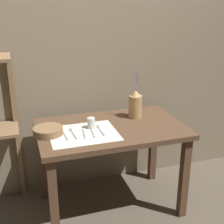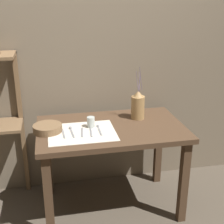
{
  "view_description": "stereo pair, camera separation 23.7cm",
  "coord_description": "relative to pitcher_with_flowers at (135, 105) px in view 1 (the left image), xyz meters",
  "views": [
    {
      "loc": [
        -0.67,
        -2.12,
        1.68
      ],
      "look_at": [
        0.01,
        0.0,
        0.85
      ],
      "focal_mm": 50.0,
      "sensor_mm": 36.0,
      "label": 1
    },
    {
      "loc": [
        -0.44,
        -2.18,
        1.68
      ],
      "look_at": [
        0.01,
        0.0,
        0.85
      ],
      "focal_mm": 50.0,
      "sensor_mm": 36.0,
      "label": 2
    }
  ],
  "objects": [
    {
      "name": "ground_plane",
      "position": [
        -0.25,
        -0.13,
        -0.84
      ],
      "size": [
        12.0,
        12.0,
        0.0
      ],
      "primitive_type": "plane",
      "color": "brown"
    },
    {
      "name": "stone_wall_back",
      "position": [
        -0.25,
        0.33,
        0.36
      ],
      "size": [
        7.0,
        0.06,
        2.4
      ],
      "color": "#7A6B56",
      "rests_on": "ground_plane"
    },
    {
      "name": "wooden_table",
      "position": [
        -0.25,
        -0.13,
        -0.22
      ],
      "size": [
        1.13,
        0.7,
        0.73
      ],
      "color": "#4C3523",
      "rests_on": "ground_plane"
    },
    {
      "name": "linen_cloth",
      "position": [
        -0.48,
        -0.19,
        -0.11
      ],
      "size": [
        0.49,
        0.39,
        0.0
      ],
      "color": "beige",
      "rests_on": "wooden_table"
    },
    {
      "name": "pitcher_with_flowers",
      "position": [
        0.0,
        0.0,
        0.0
      ],
      "size": [
        0.11,
        0.11,
        0.44
      ],
      "color": "#A87F4C",
      "rests_on": "wooden_table"
    },
    {
      "name": "wooden_bowl",
      "position": [
        -0.73,
        -0.13,
        -0.08
      ],
      "size": [
        0.21,
        0.21,
        0.05
      ],
      "color": "brown",
      "rests_on": "wooden_table"
    },
    {
      "name": "glass_tumbler_near",
      "position": [
        -0.4,
        -0.11,
        -0.07
      ],
      "size": [
        0.06,
        0.06,
        0.08
      ],
      "color": "#B7C1BC",
      "rests_on": "wooden_table"
    },
    {
      "name": "fork_inner",
      "position": [
        -0.62,
        -0.2,
        -0.1
      ],
      "size": [
        0.02,
        0.17,
        0.0
      ],
      "color": "gray",
      "rests_on": "wooden_table"
    },
    {
      "name": "spoon_outer",
      "position": [
        -0.56,
        -0.14,
        -0.1
      ],
      "size": [
        0.03,
        0.18,
        0.02
      ],
      "color": "gray",
      "rests_on": "wooden_table"
    },
    {
      "name": "knife_center",
      "position": [
        -0.48,
        -0.2,
        -0.1
      ],
      "size": [
        0.03,
        0.17,
        0.0
      ],
      "color": "gray",
      "rests_on": "wooden_table"
    },
    {
      "name": "fork_outer",
      "position": [
        -0.42,
        -0.21,
        -0.1
      ],
      "size": [
        0.02,
        0.17,
        0.0
      ],
      "color": "gray",
      "rests_on": "wooden_table"
    },
    {
      "name": "spoon_inner",
      "position": [
        -0.35,
        -0.15,
        -0.1
      ],
      "size": [
        0.02,
        0.18,
        0.02
      ],
      "color": "gray",
      "rests_on": "wooden_table"
    }
  ]
}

